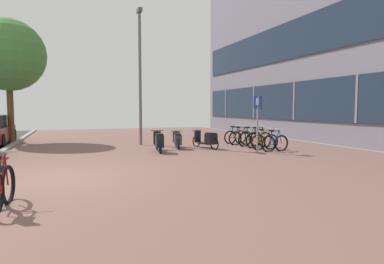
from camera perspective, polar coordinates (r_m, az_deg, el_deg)
name	(u,v)px	position (r m, az deg, el deg)	size (l,w,h in m)	color
ground	(120,175)	(9.08, -12.61, -7.35)	(21.00, 40.00, 0.13)	#2C252A
bicycle_rack_00	(275,143)	(13.84, 14.43, -1.91)	(1.35, 0.48, 0.97)	black
bicycle_rack_01	(265,142)	(14.34, 12.70, -1.67)	(1.32, 0.48, 0.97)	black
bicycle_rack_02	(259,140)	(14.96, 11.71, -1.34)	(1.45, 0.48, 1.02)	black
bicycle_rack_03	(250,139)	(15.49, 10.24, -1.17)	(1.38, 0.48, 0.99)	black
bicycle_rack_04	(241,138)	(15.99, 8.58, -1.02)	(1.31, 0.48, 0.97)	black
bicycle_rack_05	(235,137)	(16.59, 7.65, -0.83)	(1.29, 0.48, 0.96)	black
scooter_near	(178,140)	(14.35, -2.57, -1.44)	(0.69, 1.73, 0.76)	black
scooter_mid	(159,142)	(13.21, -5.86, -1.73)	(0.62, 1.89, 0.87)	black
scooter_far	(207,140)	(14.37, 2.73, -1.35)	(0.76, 1.73, 0.81)	black
parking_sign	(257,117)	(13.23, 11.49, 2.54)	(0.40, 0.07, 2.27)	gray
lamp_post	(140,71)	(16.05, -9.17, 10.61)	(0.20, 0.52, 6.52)	slate
street_tree	(8,55)	(19.29, -29.70, 11.69)	(3.65, 3.65, 6.32)	brown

